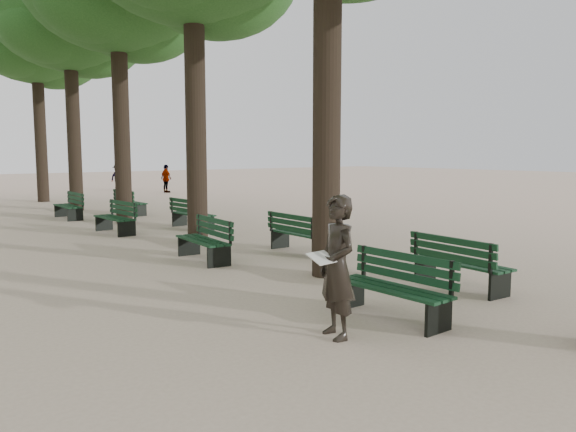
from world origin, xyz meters
TOP-DOWN VIEW (x-y plane):
  - ground at (0.00, 0.00)m, footprint 120.00×120.00m
  - tree_central_4 at (1.50, 18.00)m, footprint 6.00×6.00m
  - tree_central_5 at (1.50, 23.00)m, footprint 6.00×6.00m
  - bench_left_0 at (0.37, 0.33)m, footprint 0.62×1.82m
  - bench_left_1 at (0.37, 5.68)m, footprint 0.73×1.84m
  - bench_left_2 at (0.37, 10.84)m, footprint 0.66×1.83m
  - bench_left_3 at (0.37, 15.27)m, footprint 0.58×1.80m
  - bench_right_0 at (2.63, 0.81)m, footprint 0.68×1.83m
  - bench_right_1 at (2.63, 5.18)m, footprint 0.60×1.81m
  - bench_right_2 at (2.63, 10.40)m, footprint 0.68×1.83m
  - bench_right_3 at (2.63, 15.28)m, footprint 0.64×1.82m
  - man_with_map at (-0.75, 0.25)m, footprint 0.69×0.79m
  - pedestrian_b at (7.32, 28.84)m, footprint 1.07×0.65m
  - pedestrian_c at (8.63, 24.83)m, footprint 0.44×0.98m

SIDE VIEW (x-z plane):
  - ground at x=0.00m, z-range 0.00..0.00m
  - bench_left_0 at x=0.37m, z-range -0.19..0.73m
  - bench_left_1 at x=0.37m, z-range -0.19..0.73m
  - bench_left_2 at x=0.37m, z-range -0.19..0.73m
  - bench_left_3 at x=0.37m, z-range -0.19..0.73m
  - bench_right_0 at x=2.63m, z-range -0.19..0.73m
  - bench_right_1 at x=2.63m, z-range -0.19..0.73m
  - bench_right_2 at x=2.63m, z-range -0.19..0.73m
  - bench_right_3 at x=2.63m, z-range -0.19..0.73m
  - pedestrian_b at x=7.32m, z-range 0.00..1.58m
  - pedestrian_c at x=8.63m, z-range 0.00..1.61m
  - man_with_map at x=-0.75m, z-range 0.00..1.81m
  - tree_central_4 at x=1.50m, z-range 2.68..12.63m
  - tree_central_5 at x=1.50m, z-range 2.68..12.63m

